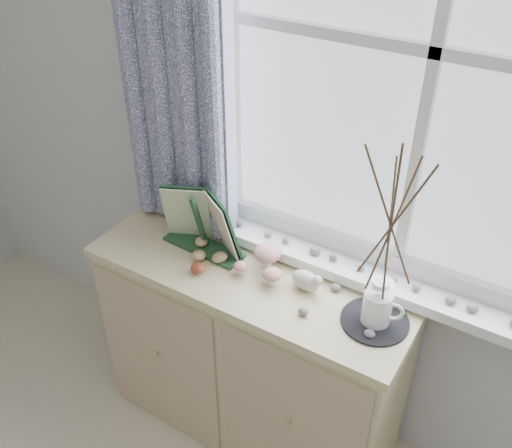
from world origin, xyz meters
name	(u,v)px	position (x,y,z in m)	size (l,w,h in m)	color
sideboard	(251,353)	(-0.15, 1.75, 0.43)	(1.20, 0.45, 0.85)	beige
botanical_book	(197,224)	(-0.37, 1.74, 0.98)	(0.37, 0.13, 0.26)	#1E3F26
toadstool_cluster	(265,260)	(-0.10, 1.77, 0.90)	(0.18, 0.16, 0.09)	white
wooden_eggs	(204,255)	(-0.32, 1.71, 0.87)	(0.16, 0.17, 0.06)	tan
songbird_figurine	(306,280)	(0.06, 1.77, 0.89)	(0.14, 0.07, 0.08)	silver
crocheted_doily	(375,321)	(0.32, 1.74, 0.85)	(0.22, 0.22, 0.01)	black
twig_pitcher	(392,219)	(0.32, 1.74, 1.25)	(0.31, 0.31, 0.70)	white
sideboard_pebbles	(329,299)	(0.15, 1.75, 0.86)	(0.34, 0.23, 0.02)	gray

